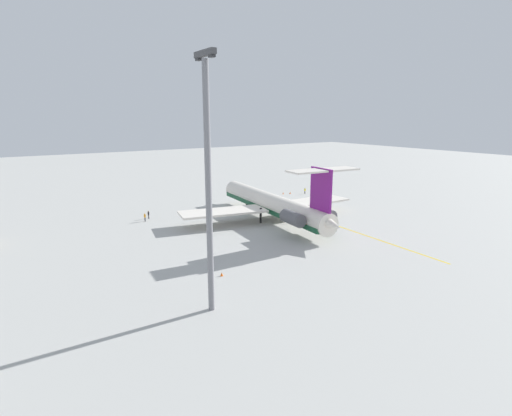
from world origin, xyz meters
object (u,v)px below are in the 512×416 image
object	(u,v)px
ground_crew_near_tail	(305,190)
ground_crew_starboard	(145,216)
safety_cone_wingtip	(283,193)
ground_crew_near_nose	(148,214)
ground_crew_portside	(209,255)
safety_cone_tail	(290,193)
light_mast	(208,178)
main_jetliner	(275,205)
safety_cone_nose	(222,274)

from	to	relation	value
ground_crew_near_tail	ground_crew_starboard	distance (m)	48.31
ground_crew_near_tail	safety_cone_wingtip	distance (m)	6.28
ground_crew_starboard	safety_cone_wingtip	distance (m)	43.42
ground_crew_near_nose	ground_crew_near_tail	xyz separation A→B (m)	(3.52, -46.65, -0.02)
ground_crew_portside	safety_cone_tail	distance (m)	57.63
safety_cone_wingtip	light_mast	size ratio (longest dim) A/B	0.02
main_jetliner	light_mast	size ratio (longest dim) A/B	1.59
ground_crew_portside	safety_cone_wingtip	world-z (taller)	ground_crew_portside
ground_crew_portside	ground_crew_near_nose	bearing A→B (deg)	-118.54
ground_crew_near_nose	light_mast	bearing A→B (deg)	147.56
safety_cone_nose	light_mast	xyz separation A→B (m)	(-8.11, 5.69, 15.03)
ground_crew_near_nose	light_mast	size ratio (longest dim) A/B	0.06
ground_crew_starboard	safety_cone_nose	bearing A→B (deg)	-128.96
safety_cone_wingtip	ground_crew_near_nose	bearing A→B (deg)	99.09
main_jetliner	ground_crew_starboard	xyz separation A→B (m)	(14.67, 23.07, -2.43)
ground_crew_near_nose	light_mast	xyz separation A→B (m)	(-44.91, 7.65, 14.20)
ground_crew_portside	safety_cone_nose	bearing A→B (deg)	53.32
safety_cone_nose	ground_crew_portside	bearing A→B (deg)	-9.90
main_jetliner	ground_crew_portside	xyz separation A→B (m)	(-14.59, 22.66, -2.40)
ground_crew_near_nose	ground_crew_portside	size ratio (longest dim) A/B	0.95
safety_cone_tail	light_mast	distance (m)	73.51
ground_crew_starboard	light_mast	bearing A→B (deg)	-136.27
ground_crew_near_nose	safety_cone_nose	distance (m)	36.87
ground_crew_portside	safety_cone_nose	size ratio (longest dim) A/B	3.33
safety_cone_wingtip	safety_cone_tail	size ratio (longest dim) A/B	1.00
main_jetliner	safety_cone_tail	xyz separation A→B (m)	(22.38, -21.54, -3.28)
ground_crew_near_tail	ground_crew_starboard	world-z (taller)	ground_crew_starboard
main_jetliner	safety_cone_nose	bearing A→B (deg)	136.40
ground_crew_near_tail	safety_cone_tail	world-z (taller)	ground_crew_near_tail
safety_cone_nose	light_mast	distance (m)	18.00
main_jetliner	ground_crew_portside	bearing A→B (deg)	128.45
ground_crew_near_tail	ground_crew_portside	size ratio (longest dim) A/B	0.94
ground_crew_starboard	safety_cone_nose	world-z (taller)	ground_crew_starboard
safety_cone_nose	safety_cone_wingtip	size ratio (longest dim) A/B	1.00
safety_cone_nose	ground_crew_near_nose	bearing A→B (deg)	-3.05
main_jetliner	safety_cone_tail	world-z (taller)	main_jetliner
light_mast	safety_cone_tail	bearing A→B (deg)	-45.01
ground_crew_near_tail	ground_crew_portside	world-z (taller)	ground_crew_portside
ground_crew_near_tail	ground_crew_starboard	bearing A→B (deg)	122.44
ground_crew_near_tail	safety_cone_wingtip	bearing A→B (deg)	86.54
main_jetliner	ground_crew_starboard	size ratio (longest dim) A/B	25.25
main_jetliner	safety_cone_tail	bearing A→B (deg)	-38.22
ground_crew_near_tail	light_mast	size ratio (longest dim) A/B	0.06
safety_cone_nose	light_mast	world-z (taller)	light_mast
ground_crew_portside	light_mast	bearing A→B (deg)	37.49
ground_crew_portside	safety_cone_wingtip	size ratio (longest dim) A/B	3.33
safety_cone_wingtip	light_mast	bearing A→B (deg)	136.50
main_jetliner	safety_cone_wingtip	size ratio (longest dim) A/B	81.44
safety_cone_tail	light_mast	world-z (taller)	light_mast
safety_cone_nose	light_mast	size ratio (longest dim) A/B	0.02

